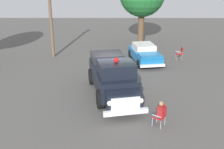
% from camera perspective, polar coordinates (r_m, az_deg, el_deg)
% --- Properties ---
extents(ground_plane, '(60.00, 60.00, 0.00)m').
position_cam_1_polar(ground_plane, '(16.98, 1.18, -3.31)').
color(ground_plane, '#514F4C').
extents(vintage_fire_truck, '(6.26, 3.39, 2.59)m').
position_cam_1_polar(vintage_fire_truck, '(15.88, 0.17, -0.36)').
color(vintage_fire_truck, black).
rests_on(vintage_fire_truck, ground).
extents(classic_hot_rod, '(4.61, 2.56, 1.46)m').
position_cam_1_polar(classic_hot_rod, '(22.32, 6.87, 4.40)').
color(classic_hot_rod, black).
rests_on(classic_hot_rod, ground).
extents(lawn_chair_near_truck, '(0.69, 0.69, 1.02)m').
position_cam_1_polar(lawn_chair_near_truck, '(13.07, 10.29, -8.40)').
color(lawn_chair_near_truck, '#B7BABF').
rests_on(lawn_chair_near_truck, ground).
extents(lawn_chair_by_car, '(0.54, 0.53, 1.02)m').
position_cam_1_polar(lawn_chair_by_car, '(23.75, 14.12, 4.50)').
color(lawn_chair_by_car, '#B7BABF').
rests_on(lawn_chair_by_car, ground).
extents(spectator_seated, '(0.61, 0.65, 1.29)m').
position_cam_1_polar(spectator_seated, '(13.07, 9.80, -7.83)').
color(spectator_seated, '#383842').
rests_on(spectator_seated, ground).
extents(utility_pole, '(1.52, 0.98, 6.53)m').
position_cam_1_polar(utility_pole, '(23.73, -12.71, 11.57)').
color(utility_pole, brown).
rests_on(utility_pole, ground).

